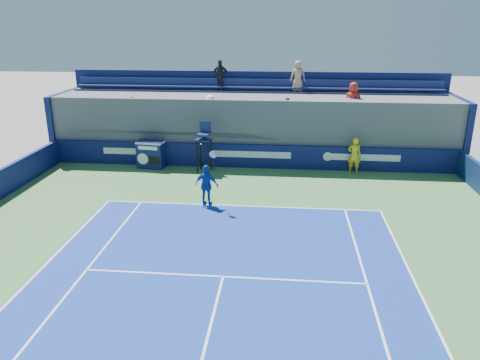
# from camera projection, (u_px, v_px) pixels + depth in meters

# --- Properties ---
(ball_person) EXTENTS (0.71, 0.53, 1.77)m
(ball_person) POSITION_uv_depth(u_px,v_px,m) (354.00, 155.00, 22.54)
(ball_person) COLOR yellow
(ball_person) RESTS_ON apron
(back_hoarding) EXTENTS (20.40, 0.21, 1.20)m
(back_hoarding) POSITION_uv_depth(u_px,v_px,m) (251.00, 156.00, 23.48)
(back_hoarding) COLOR #0D134B
(back_hoarding) RESTS_ON ground
(match_clock) EXTENTS (1.40, 0.87, 1.40)m
(match_clock) POSITION_uv_depth(u_px,v_px,m) (151.00, 154.00, 23.42)
(match_clock) COLOR #0F174F
(match_clock) RESTS_ON ground
(umpire_chair) EXTENTS (0.79, 0.79, 2.48)m
(umpire_chair) POSITION_uv_depth(u_px,v_px,m) (204.00, 141.00, 22.60)
(umpire_chair) COLOR black
(umpire_chair) RESTS_ON ground
(tennis_player) EXTENTS (1.05, 0.62, 2.57)m
(tennis_player) POSITION_uv_depth(u_px,v_px,m) (207.00, 185.00, 18.61)
(tennis_player) COLOR #13419D
(tennis_player) RESTS_ON apron
(stadium_seating) EXTENTS (21.00, 4.05, 5.05)m
(stadium_seating) POSITION_uv_depth(u_px,v_px,m) (254.00, 123.00, 25.00)
(stadium_seating) COLOR #505055
(stadium_seating) RESTS_ON ground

